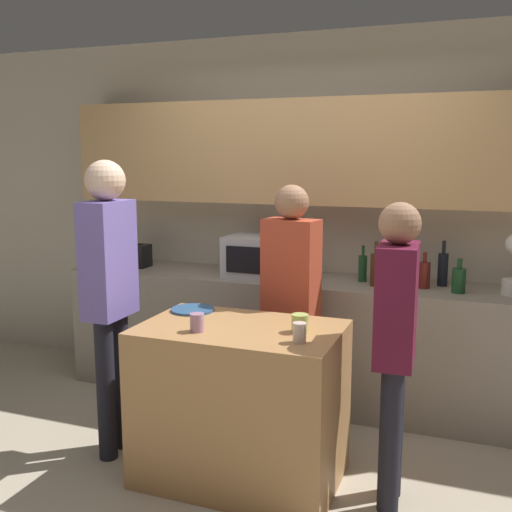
# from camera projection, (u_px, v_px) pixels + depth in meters

# --- Properties ---
(ground_plane) EXTENTS (14.00, 14.00, 0.00)m
(ground_plane) POSITION_uv_depth(u_px,v_px,m) (228.00, 494.00, 3.23)
(ground_plane) COLOR #BCAD93
(back_wall) EXTENTS (6.40, 0.40, 2.70)m
(back_wall) POSITION_uv_depth(u_px,v_px,m) (313.00, 191.00, 4.50)
(back_wall) COLOR beige
(back_wall) RESTS_ON ground_plane
(back_counter) EXTENTS (3.60, 0.62, 0.92)m
(back_counter) POSITION_uv_depth(u_px,v_px,m) (301.00, 339.00, 4.43)
(back_counter) COLOR gray
(back_counter) RESTS_ON ground_plane
(kitchen_island) EXTENTS (1.09, 0.70, 0.88)m
(kitchen_island) POSITION_uv_depth(u_px,v_px,m) (240.00, 403.00, 3.33)
(kitchen_island) COLOR #B27F4C
(kitchen_island) RESTS_ON ground_plane
(microwave) EXTENTS (0.52, 0.39, 0.30)m
(microwave) POSITION_uv_depth(u_px,v_px,m) (262.00, 256.00, 4.42)
(microwave) COLOR #B7BABC
(microwave) RESTS_ON back_counter
(toaster) EXTENTS (0.26, 0.16, 0.18)m
(toaster) POSITION_uv_depth(u_px,v_px,m) (133.00, 255.00, 4.81)
(toaster) COLOR black
(toaster) RESTS_ON back_counter
(bottle_0) EXTENTS (0.06, 0.06, 0.26)m
(bottle_0) POSITION_uv_depth(u_px,v_px,m) (363.00, 268.00, 4.24)
(bottle_0) COLOR #194723
(bottle_0) RESTS_ON back_counter
(bottle_1) EXTENTS (0.07, 0.07, 0.31)m
(bottle_1) POSITION_uv_depth(u_px,v_px,m) (376.00, 269.00, 4.09)
(bottle_1) COLOR #472814
(bottle_1) RESTS_ON back_counter
(bottle_2) EXTENTS (0.08, 0.08, 0.31)m
(bottle_2) POSITION_uv_depth(u_px,v_px,m) (391.00, 268.00, 4.13)
(bottle_2) COLOR silver
(bottle_2) RESTS_ON back_counter
(bottle_3) EXTENTS (0.09, 0.09, 0.29)m
(bottle_3) POSITION_uv_depth(u_px,v_px,m) (406.00, 271.00, 4.05)
(bottle_3) COLOR #194723
(bottle_3) RESTS_ON back_counter
(bottle_4) EXTENTS (0.08, 0.08, 0.25)m
(bottle_4) POSITION_uv_depth(u_px,v_px,m) (424.00, 274.00, 4.03)
(bottle_4) COLOR maroon
(bottle_4) RESTS_ON back_counter
(bottle_5) EXTENTS (0.07, 0.07, 0.31)m
(bottle_5) POSITION_uv_depth(u_px,v_px,m) (443.00, 269.00, 4.10)
(bottle_5) COLOR black
(bottle_5) RESTS_ON back_counter
(bottle_6) EXTENTS (0.09, 0.09, 0.23)m
(bottle_6) POSITION_uv_depth(u_px,v_px,m) (459.00, 280.00, 3.89)
(bottle_6) COLOR #194723
(bottle_6) RESTS_ON back_counter
(plate_on_island) EXTENTS (0.26, 0.26, 0.01)m
(plate_on_island) POSITION_uv_depth(u_px,v_px,m) (193.00, 310.00, 3.58)
(plate_on_island) COLOR #2D5684
(plate_on_island) RESTS_ON kitchen_island
(cup_0) EXTENTS (0.07, 0.07, 0.10)m
(cup_0) POSITION_uv_depth(u_px,v_px,m) (299.00, 333.00, 2.97)
(cup_0) COLOR beige
(cup_0) RESTS_ON kitchen_island
(cup_1) EXTENTS (0.09, 0.09, 0.10)m
(cup_1) POSITION_uv_depth(u_px,v_px,m) (300.00, 323.00, 3.15)
(cup_1) COLOR #B6D466
(cup_1) RESTS_ON kitchen_island
(cup_2) EXTENTS (0.08, 0.08, 0.10)m
(cup_2) POSITION_uv_depth(u_px,v_px,m) (197.00, 323.00, 3.16)
(cup_2) COLOR #AC80A3
(cup_2) RESTS_ON kitchen_island
(person_left) EXTENTS (0.21, 0.35, 1.58)m
(person_left) POSITION_uv_depth(u_px,v_px,m) (395.00, 331.00, 3.00)
(person_left) COLOR black
(person_left) RESTS_ON ground_plane
(person_center) EXTENTS (0.23, 0.34, 1.78)m
(person_center) POSITION_uv_depth(u_px,v_px,m) (109.00, 282.00, 3.51)
(person_center) COLOR black
(person_center) RESTS_ON ground_plane
(person_right) EXTENTS (0.37, 0.24, 1.63)m
(person_right) POSITION_uv_depth(u_px,v_px,m) (291.00, 290.00, 3.78)
(person_right) COLOR black
(person_right) RESTS_ON ground_plane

